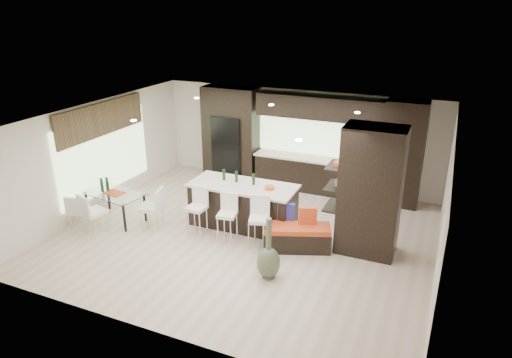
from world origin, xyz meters
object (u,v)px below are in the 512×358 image
at_px(stool_left, 197,216).
at_px(dining_table, 116,206).
at_px(floor_vase, 269,248).
at_px(chair_far, 80,213).
at_px(chair_near, 94,215).
at_px(chair_end, 152,210).
at_px(bench, 297,237).
at_px(stool_mid, 227,223).
at_px(stool_right, 259,228).
at_px(kitchen_island, 243,205).

relative_size(stool_left, dining_table, 0.63).
bearing_deg(floor_vase, chair_far, 178.30).
bearing_deg(chair_near, chair_far, -166.55).
height_order(chair_far, chair_end, chair_end).
bearing_deg(stool_left, bench, 8.73).
distance_m(stool_mid, bench, 1.54).
xyz_separation_m(stool_left, chair_near, (-2.17, -0.84, -0.01)).
bearing_deg(chair_near, stool_right, 29.64).
bearing_deg(chair_near, chair_end, 51.77).
bearing_deg(dining_table, floor_vase, -2.27).
bearing_deg(chair_far, stool_right, 2.26).
distance_m(dining_table, chair_far, 0.83).
distance_m(kitchen_island, floor_vase, 2.24).
height_order(stool_right, chair_end, stool_right).
xyz_separation_m(kitchen_island, stool_left, (-0.76, -0.83, -0.06)).
height_order(stool_mid, dining_table, stool_mid).
distance_m(stool_left, floor_vase, 2.32).
xyz_separation_m(kitchen_island, stool_mid, (-0.00, -0.82, -0.08)).
relative_size(stool_left, stool_right, 0.96).
relative_size(stool_mid, chair_end, 0.98).
bearing_deg(chair_near, bench, 31.00).
bearing_deg(chair_far, stool_mid, 4.86).
relative_size(kitchen_island, stool_left, 2.74).
xyz_separation_m(stool_right, chair_end, (-2.64, -0.11, -0.02)).
xyz_separation_m(stool_mid, floor_vase, (1.35, -0.96, 0.18)).
bearing_deg(bench, stool_left, 166.00).
distance_m(chair_near, chair_end, 1.27).
bearing_deg(kitchen_island, chair_end, -154.00).
bearing_deg(floor_vase, stool_mid, 144.60).
bearing_deg(stool_right, stool_mid, 161.25).
xyz_separation_m(kitchen_island, floor_vase, (1.35, -1.78, 0.11)).
height_order(kitchen_island, chair_far, kitchen_island).
height_order(stool_right, chair_far, stool_right).
height_order(kitchen_island, floor_vase, floor_vase).
bearing_deg(stool_left, chair_near, -156.99).
relative_size(bench, floor_vase, 1.13).
bearing_deg(kitchen_island, dining_table, -162.69).
relative_size(floor_vase, dining_table, 0.86).
bearing_deg(stool_left, stool_right, 1.59).
height_order(stool_right, bench, stool_right).
height_order(stool_mid, bench, stool_mid).
relative_size(chair_near, chair_far, 1.13).
bearing_deg(kitchen_island, floor_vase, -53.45).
distance_m(floor_vase, chair_near, 4.28).
bearing_deg(stool_right, stool_left, 161.99).
height_order(chair_near, chair_far, chair_near).
bearing_deg(stool_right, kitchen_island, 114.42).
distance_m(floor_vase, chair_end, 3.35).
height_order(dining_table, chair_near, chair_near).
xyz_separation_m(kitchen_island, bench, (1.50, -0.56, -0.24)).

